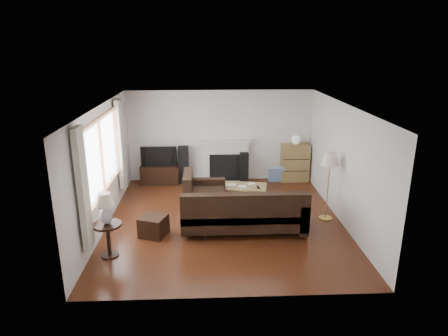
{
  "coord_description": "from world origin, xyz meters",
  "views": [
    {
      "loc": [
        -0.37,
        -7.93,
        3.7
      ],
      "look_at": [
        0.0,
        0.3,
        1.1
      ],
      "focal_mm": 32.0,
      "sensor_mm": 36.0,
      "label": 1
    }
  ],
  "objects_px": {
    "tv_stand": "(160,174)",
    "floor_lamp": "(328,186)",
    "bookshelf": "(295,163)",
    "coffee_table": "(242,194)",
    "sectional_sofa": "(243,210)",
    "side_table": "(109,240)"
  },
  "relations": [
    {
      "from": "tv_stand",
      "to": "sectional_sofa",
      "type": "relative_size",
      "value": 0.38
    },
    {
      "from": "sectional_sofa",
      "to": "side_table",
      "type": "relative_size",
      "value": 4.26
    },
    {
      "from": "bookshelf",
      "to": "side_table",
      "type": "xyz_separation_m",
      "value": [
        -4.21,
        -3.95,
        -0.2
      ]
    },
    {
      "from": "tv_stand",
      "to": "coffee_table",
      "type": "bearing_deg",
      "value": -35.8
    },
    {
      "from": "bookshelf",
      "to": "sectional_sofa",
      "type": "xyz_separation_m",
      "value": [
        -1.7,
        -3.02,
        -0.08
      ]
    },
    {
      "from": "floor_lamp",
      "to": "side_table",
      "type": "height_order",
      "value": "floor_lamp"
    },
    {
      "from": "tv_stand",
      "to": "coffee_table",
      "type": "height_order",
      "value": "tv_stand"
    },
    {
      "from": "floor_lamp",
      "to": "tv_stand",
      "type": "bearing_deg",
      "value": 147.18
    },
    {
      "from": "tv_stand",
      "to": "coffee_table",
      "type": "xyz_separation_m",
      "value": [
        2.12,
        -1.53,
        -0.03
      ]
    },
    {
      "from": "coffee_table",
      "to": "floor_lamp",
      "type": "distance_m",
      "value": 2.08
    },
    {
      "from": "sectional_sofa",
      "to": "side_table",
      "type": "distance_m",
      "value": 2.68
    },
    {
      "from": "sectional_sofa",
      "to": "tv_stand",
      "type": "bearing_deg",
      "value": 124.09
    },
    {
      "from": "coffee_table",
      "to": "sectional_sofa",
      "type": "bearing_deg",
      "value": -83.84
    },
    {
      "from": "tv_stand",
      "to": "side_table",
      "type": "bearing_deg",
      "value": -97.26
    },
    {
      "from": "tv_stand",
      "to": "floor_lamp",
      "type": "height_order",
      "value": "floor_lamp"
    },
    {
      "from": "bookshelf",
      "to": "coffee_table",
      "type": "height_order",
      "value": "bookshelf"
    },
    {
      "from": "bookshelf",
      "to": "side_table",
      "type": "relative_size",
      "value": 1.64
    },
    {
      "from": "tv_stand",
      "to": "sectional_sofa",
      "type": "xyz_separation_m",
      "value": [
        2.01,
        -2.98,
        0.18
      ]
    },
    {
      "from": "side_table",
      "to": "coffee_table",
      "type": "bearing_deg",
      "value": 42.33
    },
    {
      "from": "sectional_sofa",
      "to": "side_table",
      "type": "height_order",
      "value": "sectional_sofa"
    },
    {
      "from": "bookshelf",
      "to": "sectional_sofa",
      "type": "bearing_deg",
      "value": -119.4
    },
    {
      "from": "bookshelf",
      "to": "floor_lamp",
      "type": "relative_size",
      "value": 0.69
    }
  ]
}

